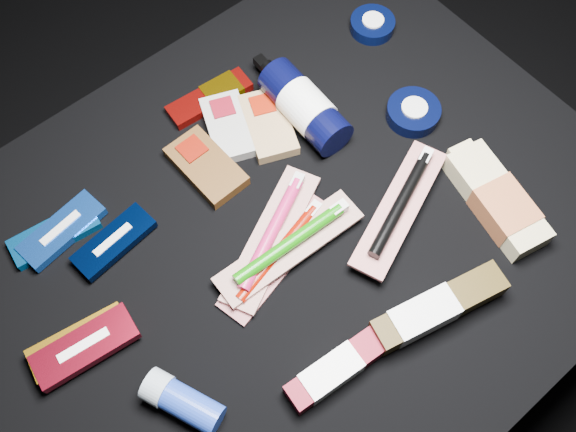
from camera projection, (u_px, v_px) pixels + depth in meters
ground at (285, 316)px, 1.28m from camera, size 3.00×3.00×0.00m
cloth_table at (285, 281)px, 1.10m from camera, size 0.98×0.78×0.40m
luna_bar_0 at (55, 234)px, 0.91m from camera, size 0.13×0.06×0.02m
luna_bar_1 at (62, 230)px, 0.91m from camera, size 0.13×0.06×0.02m
luna_bar_2 at (114, 242)px, 0.90m from camera, size 0.13×0.06×0.02m
luna_bar_3 at (80, 343)px, 0.84m from camera, size 0.14×0.07×0.02m
luna_bar_4 at (85, 347)px, 0.83m from camera, size 0.14×0.07×0.02m
clif_bar_0 at (204, 164)px, 0.96m from camera, size 0.07×0.13×0.02m
clif_bar_1 at (228, 124)px, 0.99m from camera, size 0.10×0.13×0.02m
clif_bar_2 at (267, 122)px, 0.99m from camera, size 0.11×0.14×0.02m
power_bar at (214, 96)px, 1.02m from camera, size 0.14×0.05×0.02m
lotion_bottle at (305, 107)px, 0.98m from camera, size 0.07×0.21×0.07m
cream_tin_upper at (372, 25)px, 1.08m from camera, size 0.07×0.07×0.02m
cream_tin_lower at (413, 112)px, 1.00m from camera, size 0.08×0.08×0.03m
bodywash_bottle at (498, 201)px, 0.92m from camera, size 0.10×0.19×0.04m
deodorant_stick at (181, 401)px, 0.80m from camera, size 0.08×0.11×0.04m
toothbrush_pack_0 at (279, 253)px, 0.90m from camera, size 0.22×0.10×0.02m
toothbrush_pack_1 at (272, 233)px, 0.90m from camera, size 0.23×0.15×0.03m
toothbrush_pack_2 at (291, 244)px, 0.89m from camera, size 0.23×0.06×0.03m
toothbrush_pack_3 at (401, 204)px, 0.91m from camera, size 0.23×0.13×0.03m
toothpaste_carton_red at (340, 367)px, 0.82m from camera, size 0.17×0.05×0.03m
toothpaste_carton_green at (433, 310)px, 0.85m from camera, size 0.20×0.08×0.04m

